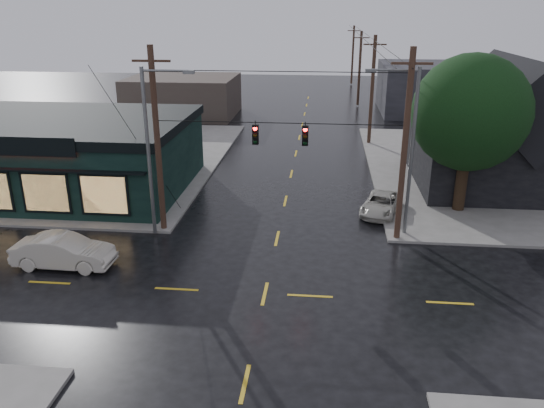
# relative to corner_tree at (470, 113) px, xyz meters

# --- Properties ---
(ground_plane) EXTENTS (160.00, 160.00, 0.00)m
(ground_plane) POSITION_rel_corner_tree_xyz_m (-10.80, -11.21, -6.13)
(ground_plane) COLOR black
(sidewalk_nw) EXTENTS (28.00, 28.00, 0.15)m
(sidewalk_nw) POSITION_rel_corner_tree_xyz_m (-30.80, 8.79, -6.05)
(sidewalk_nw) COLOR slate
(sidewalk_nw) RESTS_ON ground
(pizza_shop) EXTENTS (16.30, 12.34, 4.90)m
(pizza_shop) POSITION_rel_corner_tree_xyz_m (-25.80, 1.73, -3.57)
(pizza_shop) COLOR black
(pizza_shop) RESTS_ON ground
(ne_building) EXTENTS (12.60, 11.60, 8.75)m
(ne_building) POSITION_rel_corner_tree_xyz_m (4.20, 5.79, -1.65)
(ne_building) COLOR black
(ne_building) RESTS_ON ground
(corner_tree) EXTENTS (6.82, 6.82, 9.41)m
(corner_tree) POSITION_rel_corner_tree_xyz_m (0.00, 0.00, 0.00)
(corner_tree) COLOR black
(corner_tree) RESTS_ON ground
(utility_pole_nw) EXTENTS (2.00, 0.32, 10.15)m
(utility_pole_nw) POSITION_rel_corner_tree_xyz_m (-17.30, -4.71, -6.13)
(utility_pole_nw) COLOR #332316
(utility_pole_nw) RESTS_ON ground
(utility_pole_ne) EXTENTS (2.00, 0.32, 10.15)m
(utility_pole_ne) POSITION_rel_corner_tree_xyz_m (-4.30, -4.71, -6.13)
(utility_pole_ne) COLOR #332316
(utility_pole_ne) RESTS_ON ground
(utility_pole_far_a) EXTENTS (2.00, 0.32, 9.65)m
(utility_pole_far_a) POSITION_rel_corner_tree_xyz_m (-4.30, 16.79, -6.13)
(utility_pole_far_a) COLOR #332316
(utility_pole_far_a) RESTS_ON ground
(utility_pole_far_b) EXTENTS (2.00, 0.32, 9.15)m
(utility_pole_far_b) POSITION_rel_corner_tree_xyz_m (-4.30, 36.79, -6.13)
(utility_pole_far_b) COLOR #332316
(utility_pole_far_b) RESTS_ON ground
(utility_pole_far_c) EXTENTS (2.00, 0.32, 9.15)m
(utility_pole_far_c) POSITION_rel_corner_tree_xyz_m (-4.30, 56.79, -6.13)
(utility_pole_far_c) COLOR #332316
(utility_pole_far_c) RESTS_ON ground
(span_signal_assembly) EXTENTS (13.00, 0.48, 1.23)m
(span_signal_assembly) POSITION_rel_corner_tree_xyz_m (-10.70, -4.71, -0.43)
(span_signal_assembly) COLOR black
(span_signal_assembly) RESTS_ON ground
(streetlight_nw) EXTENTS (5.40, 0.30, 9.15)m
(streetlight_nw) POSITION_rel_corner_tree_xyz_m (-17.60, -5.41, -6.13)
(streetlight_nw) COLOR slate
(streetlight_nw) RESTS_ON ground
(streetlight_ne) EXTENTS (5.40, 0.30, 9.15)m
(streetlight_ne) POSITION_rel_corner_tree_xyz_m (-3.80, -4.01, -6.13)
(streetlight_ne) COLOR slate
(streetlight_ne) RESTS_ON ground
(bg_building_west) EXTENTS (12.00, 10.00, 4.40)m
(bg_building_west) POSITION_rel_corner_tree_xyz_m (-24.80, 28.79, -3.93)
(bg_building_west) COLOR #40332E
(bg_building_west) RESTS_ON ground
(bg_building_east) EXTENTS (14.00, 12.00, 5.60)m
(bg_building_east) POSITION_rel_corner_tree_xyz_m (5.20, 33.79, -3.33)
(bg_building_east) COLOR #242428
(bg_building_east) RESTS_ON ground
(sedan_cream) EXTENTS (4.87, 1.76, 1.60)m
(sedan_cream) POSITION_rel_corner_tree_xyz_m (-20.81, -9.56, -5.33)
(sedan_cream) COLOR beige
(sedan_cream) RESTS_ON ground
(suv_silver) EXTENTS (3.15, 4.71, 1.20)m
(suv_silver) POSITION_rel_corner_tree_xyz_m (-4.80, -0.82, -5.52)
(suv_silver) COLOR #B3B1A5
(suv_silver) RESTS_ON ground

